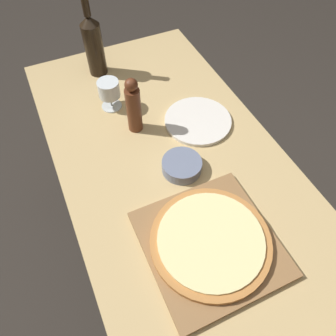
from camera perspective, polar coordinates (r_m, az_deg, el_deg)
The scene contains 9 objects.
ground_plane at distance 1.77m, azimuth 2.24°, elevation -17.24°, with size 12.00×12.00×0.00m, color #2D2823.
dining_table at distance 1.15m, azimuth 3.30°, elevation -6.00°, with size 0.76×1.73×0.77m.
cutting_board at distance 0.97m, azimuth 7.30°, elevation -12.93°, with size 0.37×0.37×0.02m.
pizza at distance 0.95m, azimuth 7.42°, elevation -12.43°, with size 0.35×0.35×0.02m.
wine_bottle at distance 1.44m, azimuth -12.85°, elevation 20.24°, with size 0.08×0.08×0.33m.
pepper_mill at distance 1.17m, azimuth -6.02°, elevation 10.60°, with size 0.05×0.05×0.22m.
wine_glass at distance 1.29m, azimuth -10.25°, elevation 13.19°, with size 0.08×0.08×0.12m.
small_bowl at distance 1.10m, azimuth 2.42°, elevation 0.41°, with size 0.13×0.13×0.04m.
dinner_plate at distance 1.26m, azimuth 5.22°, elevation 8.21°, with size 0.25×0.25×0.01m.
Camera 1 is at (-0.30, -0.51, 1.67)m, focal length 35.00 mm.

